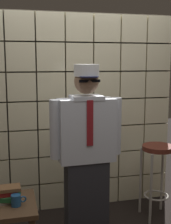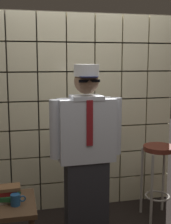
# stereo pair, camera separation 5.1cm
# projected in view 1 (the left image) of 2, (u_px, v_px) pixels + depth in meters

# --- Properties ---
(glass_block_wall) EXTENTS (2.27, 0.10, 2.27)m
(glass_block_wall) POSITION_uv_depth(u_px,v_px,m) (79.00, 113.00, 3.58)
(glass_block_wall) COLOR beige
(glass_block_wall) RESTS_ON ground
(standing_person) EXTENTS (0.67, 0.29, 1.69)m
(standing_person) POSITION_uv_depth(u_px,v_px,m) (86.00, 153.00, 2.83)
(standing_person) COLOR #28282D
(standing_person) RESTS_ON ground
(bar_stool) EXTENTS (0.34, 0.34, 0.81)m
(bar_stool) POSITION_uv_depth(u_px,v_px,m) (157.00, 164.00, 3.36)
(bar_stool) COLOR #592319
(bar_stool) RESTS_ON ground
(side_table) EXTENTS (0.52, 0.52, 0.54)m
(side_table) POSITION_uv_depth(u_px,v_px,m) (5.00, 212.00, 2.59)
(side_table) COLOR #513823
(side_table) RESTS_ON ground
(book_stack) EXTENTS (0.25, 0.21, 0.13)m
(book_stack) POSITION_uv_depth(u_px,v_px,m) (7.00, 194.00, 2.62)
(book_stack) COLOR gray
(book_stack) RESTS_ON side_table
(coffee_mug) EXTENTS (0.13, 0.08, 0.09)m
(coffee_mug) POSITION_uv_depth(u_px,v_px,m) (16.00, 200.00, 2.54)
(coffee_mug) COLOR navy
(coffee_mug) RESTS_ON side_table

